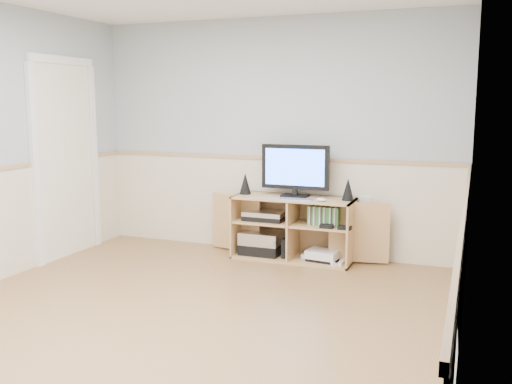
{
  "coord_description": "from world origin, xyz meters",
  "views": [
    {
      "loc": [
        2.02,
        -3.53,
        1.62
      ],
      "look_at": [
        0.2,
        1.2,
        0.82
      ],
      "focal_mm": 40.0,
      "sensor_mm": 36.0,
      "label": 1
    }
  ],
  "objects_px": {
    "media_cabinet": "(295,227)",
    "monitor": "(295,169)",
    "keyboard": "(296,199)",
    "game_consoles": "(322,255)"
  },
  "relations": [
    {
      "from": "media_cabinet",
      "to": "monitor",
      "type": "xyz_separation_m",
      "value": [
        -0.0,
        -0.01,
        0.61
      ]
    },
    {
      "from": "keyboard",
      "to": "monitor",
      "type": "bearing_deg",
      "value": 103.86
    },
    {
      "from": "monitor",
      "to": "keyboard",
      "type": "height_order",
      "value": "monitor"
    },
    {
      "from": "media_cabinet",
      "to": "game_consoles",
      "type": "distance_m",
      "value": 0.42
    },
    {
      "from": "keyboard",
      "to": "game_consoles",
      "type": "relative_size",
      "value": 0.72
    },
    {
      "from": "media_cabinet",
      "to": "monitor",
      "type": "distance_m",
      "value": 0.61
    },
    {
      "from": "keyboard",
      "to": "game_consoles",
      "type": "xyz_separation_m",
      "value": [
        0.25,
        0.13,
        -0.59
      ]
    },
    {
      "from": "media_cabinet",
      "to": "monitor",
      "type": "relative_size",
      "value": 2.72
    },
    {
      "from": "media_cabinet",
      "to": "game_consoles",
      "type": "relative_size",
      "value": 4.24
    },
    {
      "from": "monitor",
      "to": "game_consoles",
      "type": "relative_size",
      "value": 1.56
    }
  ]
}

